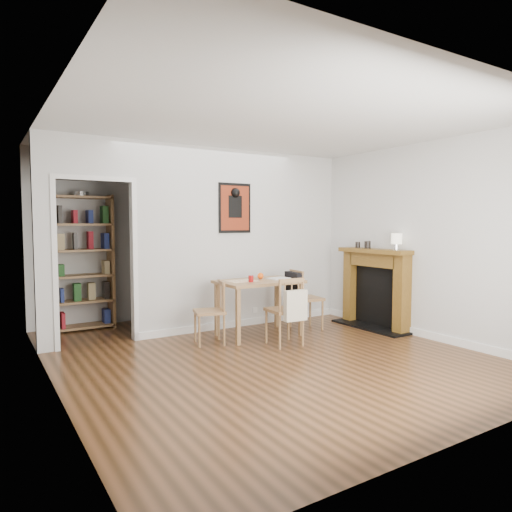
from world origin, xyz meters
TOP-DOWN VIEW (x-y plane):
  - ground at (0.00, 0.00)m, footprint 5.20×5.20m
  - room_shell at (0.10, 1.34)m, footprint 5.20×5.20m
  - dining_table at (0.44, 0.74)m, footprint 1.11×0.71m
  - chair_left at (-0.33, 0.69)m, footprint 0.49×0.49m
  - chair_right at (1.21, 0.70)m, footprint 0.54×0.48m
  - chair_front at (0.45, 0.14)m, footprint 0.46×0.51m
  - bookshelf at (-1.50, 2.40)m, footprint 0.82×0.33m
  - fireplace at (2.16, 0.25)m, footprint 0.45×1.25m
  - red_glass at (0.25, 0.64)m, footprint 0.07×0.07m
  - orange_fruit at (0.53, 0.85)m, footprint 0.09×0.09m
  - placemat at (0.20, 0.79)m, footprint 0.40×0.31m
  - notebook at (0.75, 0.73)m, footprint 0.32×0.25m
  - mantel_lamp at (2.13, -0.15)m, footprint 0.15×0.15m
  - ceramic_jar_a at (2.11, 0.38)m, footprint 0.09×0.09m
  - ceramic_jar_b at (2.09, 0.56)m, footprint 0.07×0.07m

SIDE VIEW (x-z plane):
  - ground at x=0.00m, z-range 0.00..0.00m
  - chair_left at x=-0.33m, z-range 0.00..0.81m
  - chair_front at x=0.45m, z-range 0.01..0.87m
  - chair_right at x=1.21m, z-range 0.02..0.88m
  - fireplace at x=2.16m, z-range 0.04..1.20m
  - dining_table at x=0.44m, z-range 0.29..1.05m
  - placemat at x=0.20m, z-range 0.76..0.76m
  - notebook at x=0.75m, z-range 0.76..0.77m
  - orange_fruit at x=0.53m, z-range 0.76..0.84m
  - red_glass at x=0.25m, z-range 0.76..0.85m
  - bookshelf at x=-1.50m, z-range -0.01..1.93m
  - ceramic_jar_b at x=2.09m, z-range 1.16..1.25m
  - ceramic_jar_a at x=2.11m, z-range 1.16..1.27m
  - room_shell at x=0.10m, z-range -1.30..3.90m
  - mantel_lamp at x=2.13m, z-range 1.19..1.42m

